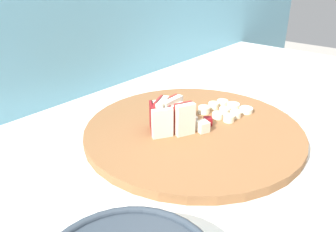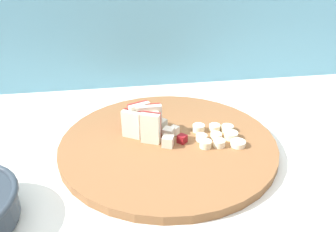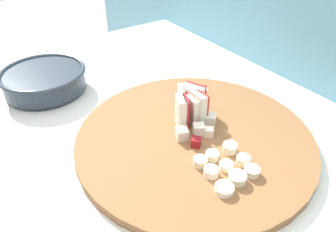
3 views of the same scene
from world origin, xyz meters
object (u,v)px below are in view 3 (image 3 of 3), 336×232
at_px(banana_slice_rows, 227,167).
at_px(ceramic_bowl, 44,79).
at_px(apple_dice_pile, 197,127).
at_px(cutting_board, 194,138).
at_px(apple_wedge_fan, 191,105).

height_order(banana_slice_rows, ceramic_bowl, ceramic_bowl).
xyz_separation_m(banana_slice_rows, ceramic_bowl, (-0.43, -0.15, 0.01)).
relative_size(apple_dice_pile, banana_slice_rows, 1.02).
bearing_deg(cutting_board, banana_slice_rows, -7.72).
height_order(apple_wedge_fan, banana_slice_rows, apple_wedge_fan).
xyz_separation_m(apple_wedge_fan, ceramic_bowl, (-0.29, -0.19, -0.02)).
xyz_separation_m(cutting_board, apple_dice_pile, (-0.01, 0.01, 0.02)).
bearing_deg(cutting_board, ceramic_bowl, -153.64).
height_order(apple_dice_pile, ceramic_bowl, ceramic_bowl).
bearing_deg(apple_dice_pile, banana_slice_rows, -12.68).
height_order(apple_dice_pile, banana_slice_rows, apple_dice_pile).
distance_m(cutting_board, apple_wedge_fan, 0.06).
distance_m(apple_wedge_fan, apple_dice_pile, 0.05).
xyz_separation_m(cutting_board, apple_wedge_fan, (-0.05, 0.03, 0.04)).
relative_size(apple_wedge_fan, ceramic_bowl, 0.47).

